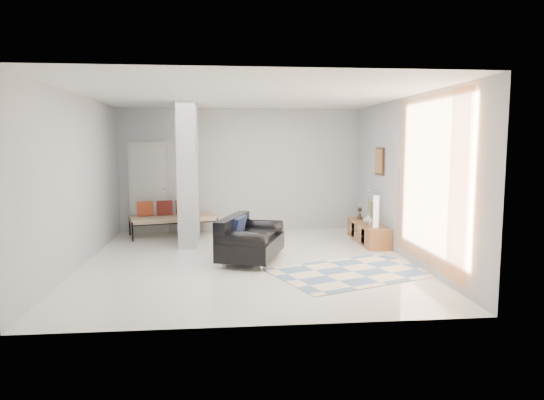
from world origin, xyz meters
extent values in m
plane|color=white|center=(0.00, 0.00, 0.00)|extent=(6.00, 6.00, 0.00)
plane|color=white|center=(0.00, 0.00, 2.80)|extent=(6.00, 6.00, 0.00)
plane|color=#ACAEB0|center=(0.00, 3.00, 1.40)|extent=(6.00, 0.00, 6.00)
plane|color=#ACAEB0|center=(0.00, -3.00, 1.40)|extent=(6.00, 0.00, 6.00)
plane|color=#ACAEB0|center=(-2.75, 0.00, 1.40)|extent=(0.00, 6.00, 6.00)
plane|color=#ACAEB0|center=(2.75, 0.00, 1.40)|extent=(0.00, 6.00, 6.00)
cube|color=#9EA3A5|center=(-1.10, 1.60, 1.40)|extent=(0.35, 1.20, 2.80)
cube|color=beige|center=(-2.10, 2.96, 1.02)|extent=(0.85, 0.06, 2.04)
plane|color=#F48E40|center=(2.67, -1.15, 1.45)|extent=(0.00, 2.55, 2.55)
cube|color=#3F2511|center=(2.72, 1.33, 1.65)|extent=(0.04, 0.45, 0.55)
cube|color=brown|center=(2.52, 1.33, 0.20)|extent=(0.45, 1.66, 0.40)
cube|color=#3F2511|center=(2.30, 0.96, 0.20)|extent=(0.02, 0.22, 0.28)
cube|color=#3F2511|center=(2.30, 1.70, 0.20)|extent=(0.02, 0.22, 0.28)
cube|color=gold|center=(2.70, 1.56, 0.60)|extent=(0.09, 0.32, 0.40)
cube|color=silver|center=(2.42, 0.96, 0.46)|extent=(0.04, 0.10, 0.12)
cylinder|color=silver|center=(-0.45, -0.45, 0.05)|extent=(0.05, 0.05, 0.10)
cylinder|color=silver|center=(-0.06, 0.69, 0.05)|extent=(0.05, 0.05, 0.10)
cylinder|color=silver|center=(0.18, -0.66, 0.05)|extent=(0.05, 0.05, 0.10)
cylinder|color=silver|center=(0.57, 0.48, 0.05)|extent=(0.05, 0.05, 0.10)
cube|color=black|center=(0.06, 0.01, 0.25)|extent=(1.28, 1.65, 0.30)
cube|color=black|center=(-0.26, 0.12, 0.58)|extent=(0.65, 1.43, 0.36)
cylinder|color=black|center=(-0.13, -0.56, 0.48)|extent=(0.87, 0.53, 0.28)
cylinder|color=black|center=(0.25, 0.58, 0.48)|extent=(0.87, 0.53, 0.28)
cube|color=black|center=(-0.14, 0.08, 0.60)|extent=(0.30, 0.55, 0.31)
cylinder|color=black|center=(-2.28, 1.87, 0.20)|extent=(0.04, 0.04, 0.40)
cylinder|color=black|center=(-0.55, 2.32, 0.20)|extent=(0.04, 0.04, 0.40)
cylinder|color=black|center=(-2.46, 2.58, 0.20)|extent=(0.04, 0.04, 0.40)
cylinder|color=black|center=(-0.74, 3.03, 0.20)|extent=(0.04, 0.04, 0.40)
cube|color=beige|center=(-1.51, 2.45, 0.38)|extent=(1.93, 1.19, 0.12)
cube|color=#9D3A1C|center=(-2.10, 2.45, 0.60)|extent=(0.37, 0.25, 0.33)
cube|color=maroon|center=(-1.70, 2.55, 0.60)|extent=(0.37, 0.25, 0.33)
cube|color=#9D3A1C|center=(-1.30, 2.66, 0.60)|extent=(0.37, 0.25, 0.33)
cube|color=beige|center=(1.60, -0.90, 0.01)|extent=(2.82, 2.37, 0.01)
cylinder|color=white|center=(2.50, 0.80, 0.71)|extent=(0.11, 0.11, 0.61)
imported|color=silver|center=(2.47, 1.20, 0.50)|extent=(0.23, 0.23, 0.21)
camera|label=1|loc=(-0.39, -8.14, 2.01)|focal=32.00mm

